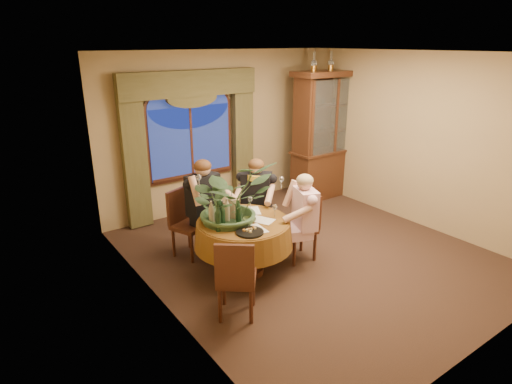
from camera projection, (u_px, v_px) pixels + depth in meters
floor at (310, 254)px, 6.23m from camera, size 5.00×5.00×0.00m
wall_back at (219, 131)px, 7.68m from camera, size 4.50×0.00×4.50m
wall_right at (416, 140)px, 7.00m from camera, size 0.00×5.00×5.00m
ceiling at (319, 52)px, 5.30m from camera, size 5.00×5.00×0.00m
window at (191, 142)px, 7.33m from camera, size 1.62×0.10×1.32m
arched_transom at (189, 95)px, 7.07m from camera, size 1.60×0.06×0.44m
drapery_left at (135, 158)px, 6.77m from camera, size 0.38×0.14×2.32m
drapery_right at (243, 141)px, 7.90m from camera, size 0.38×0.14×2.32m
swag_valance at (190, 83)px, 6.94m from camera, size 2.45×0.16×0.42m
dining_table at (244, 247)px, 5.63m from camera, size 1.42×1.42×0.75m
china_cabinet at (327, 135)px, 8.25m from camera, size 1.49×0.59×2.42m
oil_lamp_left at (314, 61)px, 7.56m from camera, size 0.11×0.11×0.34m
oil_lamp_center at (331, 61)px, 7.79m from camera, size 0.11×0.11×0.34m
oil_lamp_right at (347, 60)px, 8.02m from camera, size 0.11×0.11×0.34m
chair_right at (299, 227)px, 5.96m from camera, size 0.48×0.48×0.96m
chair_back_right at (253, 213)px, 6.45m from camera, size 0.59×0.59×0.96m
chair_back at (190, 224)px, 6.06m from camera, size 0.55×0.55×0.96m
chair_front_left at (237, 276)px, 4.72m from camera, size 0.59×0.59×0.96m
person_pink at (305, 220)px, 5.75m from camera, size 0.56×0.59×1.31m
person_back at (203, 208)px, 6.04m from camera, size 0.59×0.55×1.42m
person_scarf at (256, 202)px, 6.32m from camera, size 0.66×0.66×1.35m
stoneware_vase at (233, 209)px, 5.50m from camera, size 0.15×0.15×0.28m
centerpiece_plant at (229, 170)px, 5.30m from camera, size 1.08×1.20×0.94m
olive_bowl at (249, 220)px, 5.45m from camera, size 0.17×0.17×0.05m
cheese_platter at (250, 232)px, 5.14m from camera, size 0.34×0.34×0.02m
wine_bottle_0 at (227, 211)px, 5.38m from camera, size 0.07×0.07×0.33m
wine_bottle_1 at (218, 218)px, 5.15m from camera, size 0.07×0.07×0.33m
wine_bottle_2 at (222, 216)px, 5.22m from camera, size 0.07×0.07×0.33m
wine_bottle_3 at (211, 214)px, 5.29m from camera, size 0.07×0.07×0.33m
wine_bottle_4 at (219, 208)px, 5.46m from camera, size 0.07×0.07×0.33m
wine_bottle_5 at (239, 213)px, 5.31m from camera, size 0.07×0.07×0.33m
tasting_paper_0 at (262, 220)px, 5.51m from camera, size 0.32×0.36×0.00m
tasting_paper_1 at (252, 211)px, 5.81m from camera, size 0.32×0.36×0.00m
tasting_paper_2 at (256, 229)px, 5.24m from camera, size 0.24×0.32×0.00m
wine_glass_person_pink at (275, 211)px, 5.58m from camera, size 0.07×0.07×0.18m
wine_glass_person_back at (221, 206)px, 5.75m from camera, size 0.07×0.07×0.18m
wine_glass_person_scarf at (250, 203)px, 5.86m from camera, size 0.07×0.07×0.18m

